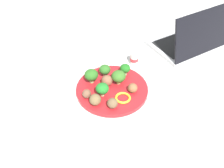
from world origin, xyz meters
TOP-DOWN VIEW (x-y plane):
  - ground_plane at (0.00, 0.00)m, footprint 4.00×4.00m
  - plate at (0.00, 0.00)m, footprint 0.28×0.28m
  - broccoli_floret_near_rim at (-0.03, 0.08)m, footprint 0.05×0.05m
  - broccoli_floret_front_right at (-0.05, 0.00)m, footprint 0.05×0.05m
  - broccoli_floret_front_left at (0.04, -0.00)m, footprint 0.06×0.06m
  - broccoli_floret_center at (0.10, 0.01)m, footprint 0.04×0.04m
  - broccoli_floret_far_rim at (0.03, 0.07)m, footprint 0.05×0.05m
  - meatball_back_right at (-0.07, -0.07)m, footprint 0.04×0.04m
  - meatball_mid_right at (-0.10, 0.04)m, footprint 0.03×0.03m
  - meatball_front_right at (0.04, -0.07)m, footprint 0.04×0.04m
  - meatball_center at (-0.00, 0.03)m, footprint 0.04×0.04m
  - meatball_far_rim at (-0.10, -0.01)m, footprint 0.04×0.04m
  - pepper_ring_mid_left at (-0.02, -0.07)m, footprint 0.06×0.06m
  - napkin at (-0.26, -0.00)m, footprint 0.17×0.12m
  - fork at (-0.26, 0.01)m, footprint 0.12×0.02m
  - knife at (-0.25, -0.02)m, footprint 0.15×0.03m
  - yogurt_bottle at (0.19, 0.04)m, footprint 0.04×0.04m
  - laptop at (0.47, -0.07)m, footprint 0.37×0.31m

SIDE VIEW (x-z plane):
  - ground_plane at x=0.00m, z-range 0.00..0.00m
  - napkin at x=-0.26m, z-range 0.00..0.01m
  - knife at x=-0.25m, z-range 0.00..0.01m
  - fork at x=-0.26m, z-range 0.00..0.01m
  - plate at x=0.00m, z-range 0.00..0.02m
  - pepper_ring_mid_left at x=-0.02m, z-range 0.02..0.02m
  - yogurt_bottle at x=0.19m, z-range 0.00..0.06m
  - meatball_mid_right at x=-0.10m, z-range 0.02..0.05m
  - meatball_front_right at x=0.04m, z-range 0.02..0.05m
  - meatball_back_right at x=-0.07m, z-range 0.02..0.05m
  - meatball_far_rim at x=-0.10m, z-range 0.02..0.06m
  - meatball_center at x=0.00m, z-range 0.02..0.06m
  - laptop at x=0.47m, z-range -0.07..0.15m
  - broccoli_floret_center at x=0.10m, z-range 0.02..0.07m
  - broccoli_floret_far_rim at x=0.03m, z-range 0.02..0.07m
  - broccoli_floret_front_right at x=-0.05m, z-range 0.02..0.08m
  - broccoli_floret_front_left at x=0.04m, z-range 0.02..0.08m
  - broccoli_floret_near_rim at x=-0.03m, z-range 0.02..0.08m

